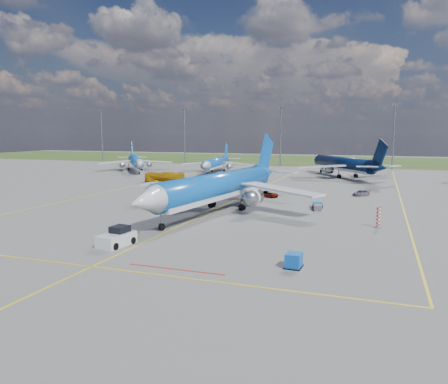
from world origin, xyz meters
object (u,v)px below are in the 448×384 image
(service_car_b, at_px, (268,194))
(baggage_tug_w, at_px, (318,205))
(service_car_c, at_px, (361,193))
(bg_jet_nnw, at_px, (216,172))
(pushback_tug, at_px, (117,238))
(bg_jet_n, at_px, (342,177))
(uld_container, at_px, (294,260))
(service_car_a, at_px, (164,196))
(bg_jet_nw, at_px, (136,171))
(main_airliner, at_px, (218,212))
(baggage_tug_c, at_px, (200,187))
(warning_post, at_px, (378,217))
(apron_bus, at_px, (165,178))

(service_car_b, height_order, baggage_tug_w, service_car_b)
(service_car_c, bearing_deg, bg_jet_nnw, 179.74)
(pushback_tug, relative_size, baggage_tug_w, 1.24)
(baggage_tug_w, bearing_deg, bg_jet_n, 82.48)
(bg_jet_nnw, xyz_separation_m, baggage_tug_w, (40.06, -57.21, 0.54))
(uld_container, bearing_deg, service_car_c, 88.42)
(service_car_a, height_order, service_car_c, service_car_a)
(pushback_tug, bearing_deg, uld_container, 3.09)
(bg_jet_nw, bearing_deg, main_airliner, -85.37)
(bg_jet_nnw, bearing_deg, pushback_tug, -83.05)
(bg_jet_nnw, relative_size, main_airliner, 0.73)
(bg_jet_nw, relative_size, baggage_tug_c, 6.70)
(warning_post, height_order, main_airliner, main_airliner)
(main_airliner, xyz_separation_m, pushback_tug, (-3.47, -23.95, 0.88))
(pushback_tug, bearing_deg, bg_jet_n, 85.44)
(bg_jet_nnw, distance_m, bg_jet_n, 39.72)
(baggage_tug_c, bearing_deg, baggage_tug_w, -53.07)
(bg_jet_nw, xyz_separation_m, uld_container, (69.52, -86.76, 0.71))
(apron_bus, bearing_deg, service_car_a, -167.21)
(main_airliner, bearing_deg, warning_post, -0.41)
(bg_jet_nw, distance_m, service_car_b, 70.68)
(warning_post, height_order, uld_container, warning_post)
(apron_bus, distance_m, service_car_a, 28.26)
(warning_post, relative_size, apron_bus, 0.29)
(service_car_b, bearing_deg, service_car_a, 139.70)
(uld_container, relative_size, apron_bus, 0.17)
(apron_bus, bearing_deg, warning_post, -139.74)
(warning_post, bearing_deg, bg_jet_nnw, 125.66)
(baggage_tug_w, height_order, baggage_tug_c, baggage_tug_c)
(bg_jet_nw, height_order, bg_jet_nnw, bg_jet_nw)
(warning_post, bearing_deg, service_car_b, 133.36)
(main_airliner, bearing_deg, bg_jet_nnw, 119.13)
(pushback_tug, height_order, baggage_tug_w, pushback_tug)
(baggage_tug_w, relative_size, baggage_tug_c, 0.99)
(pushback_tug, distance_m, apron_bus, 61.94)
(uld_container, bearing_deg, bg_jet_n, 94.57)
(main_airliner, distance_m, service_car_c, 34.14)
(bg_jet_nw, bearing_deg, apron_bus, -83.62)
(bg_jet_nw, distance_m, bg_jet_n, 66.98)
(bg_jet_nnw, xyz_separation_m, uld_container, (42.31, -91.07, 0.71))
(bg_jet_nw, distance_m, service_car_c, 81.38)
(uld_container, distance_m, baggage_tug_w, 33.93)
(bg_jet_nw, relative_size, pushback_tug, 5.47)
(bg_jet_nnw, distance_m, baggage_tug_w, 69.85)
(service_car_a, relative_size, service_car_c, 0.99)
(service_car_a, bearing_deg, main_airliner, -44.41)
(service_car_c, xyz_separation_m, baggage_tug_w, (-6.33, -18.18, -0.04))
(service_car_b, distance_m, baggage_tug_w, 14.94)
(bg_jet_nw, height_order, baggage_tug_c, bg_jet_nw)
(apron_bus, xyz_separation_m, service_car_a, (12.75, -25.21, -0.74))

